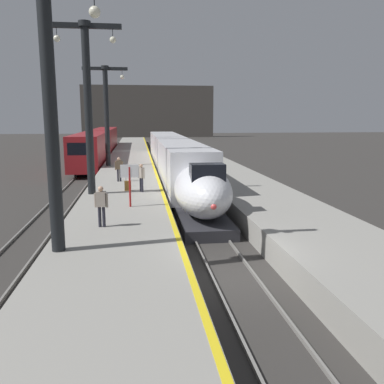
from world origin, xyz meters
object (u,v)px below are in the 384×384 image
object	(u,v)px
passenger_near_edge	(141,176)
departure_info_board	(130,177)
rolling_suitcase	(128,186)
station_column_far	(106,106)
regional_train_adjacent	(99,143)
station_column_mid	(88,93)
highspeed_train_main	(175,159)
passenger_mid_platform	(101,203)
station_column_near	(49,92)
passenger_far_waiting	(119,167)

from	to	relation	value
passenger_near_edge	departure_info_board	bearing A→B (deg)	-98.48
rolling_suitcase	station_column_far	bearing A→B (deg)	98.74
regional_train_adjacent	rolling_suitcase	world-z (taller)	regional_train_adjacent
passenger_near_edge	station_column_far	bearing A→B (deg)	101.69
station_column_mid	rolling_suitcase	xyz separation A→B (m)	(2.07, 0.76, -5.43)
highspeed_train_main	rolling_suitcase	distance (m)	11.03
station_column_far	passenger_mid_platform	world-z (taller)	station_column_far
departure_info_board	highspeed_train_main	bearing A→B (deg)	76.41
station_column_near	rolling_suitcase	bearing A→B (deg)	79.53
regional_train_adjacent	passenger_mid_platform	bearing A→B (deg)	-84.90
regional_train_adjacent	departure_info_board	world-z (taller)	regional_train_adjacent
regional_train_adjacent	station_column_far	bearing A→B (deg)	-82.31
highspeed_train_main	rolling_suitcase	size ratio (longest dim) A/B	38.42
passenger_mid_platform	passenger_far_waiting	bearing A→B (deg)	89.07
regional_train_adjacent	highspeed_train_main	bearing A→B (deg)	-67.39
highspeed_train_main	station_column_mid	xyz separation A→B (m)	(-5.90, -11.09, 4.86)
passenger_mid_platform	departure_info_board	size ratio (longest dim) A/B	0.80
station_column_far	passenger_near_edge	size ratio (longest dim) A/B	5.28
departure_info_board	passenger_near_edge	bearing A→B (deg)	81.52
highspeed_train_main	passenger_near_edge	size ratio (longest dim) A/B	22.33
passenger_mid_platform	departure_info_board	xyz separation A→B (m)	(1.09, 3.73, 0.52)
regional_train_adjacent	departure_info_board	bearing A→B (deg)	-82.56
passenger_mid_platform	rolling_suitcase	distance (m)	8.42
regional_train_adjacent	passenger_near_edge	size ratio (longest dim) A/B	21.66
regional_train_adjacent	station_column_mid	distance (m)	30.97
highspeed_train_main	passenger_near_edge	distance (m)	11.26
regional_train_adjacent	station_column_near	size ratio (longest dim) A/B	4.28
regional_train_adjacent	passenger_mid_platform	world-z (taller)	regional_train_adjacent
highspeed_train_main	passenger_mid_platform	distance (m)	19.25
station_column_near	station_column_mid	bearing A→B (deg)	90.00
passenger_near_edge	passenger_mid_platform	xyz separation A→B (m)	(-1.70, -7.82, 0.00)
highspeed_train_main	station_column_far	world-z (taller)	station_column_far
passenger_mid_platform	station_column_mid	bearing A→B (deg)	98.99
rolling_suitcase	departure_info_board	size ratio (longest dim) A/B	0.46
station_column_near	rolling_suitcase	size ratio (longest dim) A/B	8.72
station_column_near	passenger_far_waiting	world-z (taller)	station_column_near
highspeed_train_main	departure_info_board	size ratio (longest dim) A/B	17.80
station_column_far	passenger_far_waiting	bearing A→B (deg)	-81.80
rolling_suitcase	departure_info_board	bearing A→B (deg)	-87.34
passenger_mid_platform	passenger_far_waiting	distance (m)	12.14
rolling_suitcase	departure_info_board	xyz separation A→B (m)	(0.21, -4.61, 1.20)
station_column_far	passenger_near_edge	distance (m)	14.97
highspeed_train_main	regional_train_adjacent	xyz separation A→B (m)	(-8.10, 19.45, 0.20)
station_column_mid	passenger_near_edge	world-z (taller)	station_column_mid
regional_train_adjacent	passenger_near_edge	bearing A→B (deg)	-80.45
rolling_suitcase	passenger_mid_platform	bearing A→B (deg)	-95.98
passenger_near_edge	rolling_suitcase	bearing A→B (deg)	147.59
highspeed_train_main	regional_train_adjacent	size ratio (longest dim) A/B	1.03
passenger_mid_platform	station_column_near	bearing A→B (deg)	-112.62
highspeed_train_main	passenger_far_waiting	world-z (taller)	highspeed_train_main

